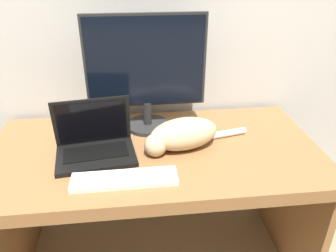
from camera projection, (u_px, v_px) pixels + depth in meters
wall_back at (146, 6)px, 1.63m from camera, size 6.40×0.06×2.60m
desk at (155, 175)px, 1.58m from camera, size 1.52×0.76×0.74m
monitor at (146, 71)px, 1.55m from camera, size 0.57×0.22×0.56m
laptop at (95, 145)px, 1.44m from camera, size 0.37×0.27×0.25m
external_keyboard at (125, 179)px, 1.28m from camera, size 0.42×0.11×0.02m
cat at (182, 134)px, 1.47m from camera, size 0.51×0.23×0.14m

